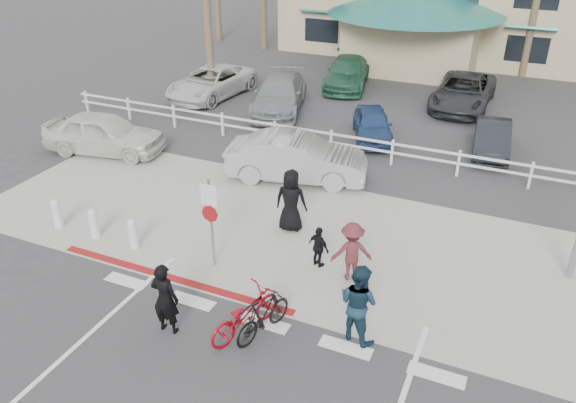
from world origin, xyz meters
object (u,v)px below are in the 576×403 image
at_px(car_red_compact, 104,133).
at_px(bike_red, 245,314).
at_px(sign_post, 211,219).
at_px(bike_black, 263,316).
at_px(car_white_sedan, 296,158).

bearing_deg(car_red_compact, bike_red, -135.59).
relative_size(sign_post, bike_red, 1.43).
relative_size(bike_red, bike_black, 1.17).
height_order(bike_black, car_red_compact, car_red_compact).
bearing_deg(sign_post, car_red_compact, 147.74).
xyz_separation_m(car_white_sedan, car_red_compact, (-7.72, -0.84, -0.01)).
relative_size(bike_black, car_red_compact, 0.37).
relative_size(bike_red, car_red_compact, 0.43).
bearing_deg(car_red_compact, bike_black, -134.08).
relative_size(bike_red, car_white_sedan, 0.41).
height_order(sign_post, car_red_compact, sign_post).
height_order(sign_post, bike_red, sign_post).
bearing_deg(car_white_sedan, car_red_compact, 82.75).
distance_m(bike_red, car_red_compact, 12.04).
xyz_separation_m(bike_black, car_red_compact, (-10.22, 6.84, 0.28)).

